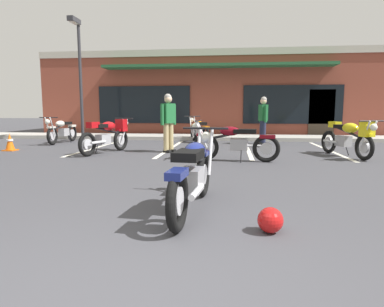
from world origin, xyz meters
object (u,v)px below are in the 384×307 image
(motorcycle_black_cruiser, at_px, (62,131))
(motorcycle_silver_naked, at_px, (108,134))
(motorcycle_orange_scrambler, at_px, (199,130))
(person_near_building, at_px, (263,117))
(motorcycle_red_sportbike, at_px, (348,137))
(motorcycle_green_cafe_racer, at_px, (235,142))
(motorcycle_foreground_classic, at_px, (193,173))
(traffic_cone, at_px, (10,142))
(parking_lot_lamp_post, at_px, (79,63))
(person_in_shorts_foreground, at_px, (168,119))
(helmet_on_pavement, at_px, (270,220))

(motorcycle_black_cruiser, bearing_deg, motorcycle_silver_naked, -43.20)
(motorcycle_orange_scrambler, distance_m, person_near_building, 2.42)
(motorcycle_red_sportbike, height_order, motorcycle_silver_naked, same)
(motorcycle_red_sportbike, relative_size, motorcycle_green_cafe_racer, 0.97)
(motorcycle_foreground_classic, relative_size, motorcycle_orange_scrambler, 1.06)
(motorcycle_red_sportbike, distance_m, motorcycle_black_cruiser, 9.55)
(motorcycle_red_sportbike, bearing_deg, traffic_cone, 178.50)
(person_near_building, bearing_deg, parking_lot_lamp_post, 173.26)
(motorcycle_black_cruiser, xyz_separation_m, motorcycle_silver_naked, (2.68, -2.52, 0.07))
(person_in_shorts_foreground, height_order, parking_lot_lamp_post, parking_lot_lamp_post)
(motorcycle_black_cruiser, relative_size, motorcycle_silver_naked, 1.03)
(motorcycle_foreground_classic, xyz_separation_m, motorcycle_silver_naked, (-3.04, 5.23, 0.07))
(motorcycle_silver_naked, distance_m, helmet_on_pavement, 7.06)
(motorcycle_green_cafe_racer, height_order, person_in_shorts_foreground, person_in_shorts_foreground)
(person_in_shorts_foreground, relative_size, helmet_on_pavement, 6.44)
(helmet_on_pavement, bearing_deg, motorcycle_green_cafe_racer, 93.91)
(motorcycle_green_cafe_racer, bearing_deg, motorcycle_orange_scrambler, 105.64)
(person_near_building, xyz_separation_m, helmet_on_pavement, (-0.69, -8.78, -0.82))
(motorcycle_red_sportbike, xyz_separation_m, motorcycle_orange_scrambler, (-4.22, 3.55, -0.07))
(motorcycle_red_sportbike, relative_size, motorcycle_silver_naked, 1.00)
(motorcycle_foreground_classic, height_order, motorcycle_red_sportbike, same)
(motorcycle_foreground_classic, distance_m, person_in_shorts_foreground, 5.74)
(motorcycle_orange_scrambler, bearing_deg, motorcycle_silver_naked, -123.56)
(motorcycle_silver_naked, xyz_separation_m, person_in_shorts_foreground, (1.69, 0.33, 0.42))
(motorcycle_red_sportbike, height_order, person_near_building, person_near_building)
(motorcycle_foreground_classic, relative_size, motorcycle_black_cruiser, 1.00)
(motorcycle_green_cafe_racer, bearing_deg, parking_lot_lamp_post, 141.17)
(traffic_cone, bearing_deg, motorcycle_red_sportbike, -1.50)
(motorcycle_foreground_classic, height_order, traffic_cone, motorcycle_foreground_classic)
(motorcycle_foreground_classic, distance_m, motorcycle_silver_naked, 6.05)
(motorcycle_foreground_classic, relative_size, motorcycle_silver_naked, 1.03)
(person_near_building, bearing_deg, traffic_cone, -160.33)
(motorcycle_orange_scrambler, bearing_deg, motorcycle_foreground_classic, -85.01)
(motorcycle_silver_naked, xyz_separation_m, person_near_building, (4.59, 2.91, 0.42))
(motorcycle_green_cafe_racer, distance_m, motorcycle_orange_scrambler, 4.77)
(motorcycle_green_cafe_racer, bearing_deg, motorcycle_silver_naked, 162.15)
(motorcycle_orange_scrambler, height_order, person_near_building, person_near_building)
(motorcycle_foreground_classic, relative_size, person_in_shorts_foreground, 1.26)
(person_near_building, bearing_deg, motorcycle_silver_naked, -147.67)
(person_near_building, bearing_deg, motorcycle_orange_scrambler, 166.81)
(motorcycle_foreground_classic, height_order, motorcycle_silver_naked, same)
(motorcycle_foreground_classic, distance_m, motorcycle_green_cafe_racer, 4.11)
(motorcycle_green_cafe_racer, xyz_separation_m, helmet_on_pavement, (0.32, -4.73, -0.33))
(motorcycle_black_cruiser, distance_m, person_near_building, 7.30)
(motorcycle_red_sportbike, relative_size, person_near_building, 1.22)
(person_near_building, height_order, traffic_cone, person_near_building)
(motorcycle_red_sportbike, height_order, parking_lot_lamp_post, parking_lot_lamp_post)
(motorcycle_orange_scrambler, bearing_deg, motorcycle_red_sportbike, -40.05)
(motorcycle_orange_scrambler, relative_size, person_near_building, 1.18)
(person_near_building, relative_size, helmet_on_pavement, 6.44)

